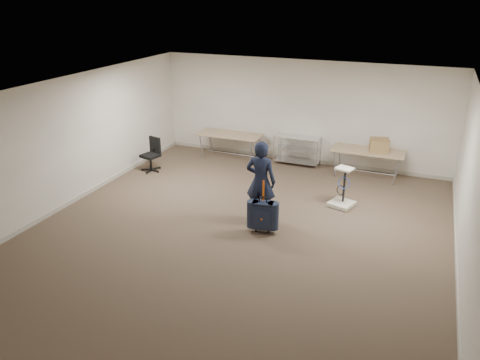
% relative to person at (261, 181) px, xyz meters
% --- Properties ---
extents(ground, '(9.00, 9.00, 0.00)m').
position_rel_person_xyz_m(ground, '(-0.21, -0.69, -0.86)').
color(ground, '#4F4030').
rests_on(ground, ground).
extents(room_shell, '(8.00, 9.00, 9.00)m').
position_rel_person_xyz_m(room_shell, '(-0.21, 0.69, -0.81)').
color(room_shell, beige).
rests_on(room_shell, ground).
extents(folding_table_left, '(1.80, 0.75, 0.73)m').
position_rel_person_xyz_m(folding_table_left, '(-2.11, 3.26, -0.18)').
color(folding_table_left, '#8E7A57').
rests_on(folding_table_left, ground).
extents(folding_table_right, '(1.80, 0.75, 0.73)m').
position_rel_person_xyz_m(folding_table_right, '(1.69, 3.26, -0.18)').
color(folding_table_right, '#8E7A57').
rests_on(folding_table_right, ground).
extents(wire_shelf, '(1.22, 0.47, 0.80)m').
position_rel_person_xyz_m(wire_shelf, '(-0.21, 3.51, -0.42)').
color(wire_shelf, silver).
rests_on(wire_shelf, ground).
extents(person, '(0.64, 0.43, 1.71)m').
position_rel_person_xyz_m(person, '(0.00, 0.00, 0.00)').
color(person, black).
rests_on(person, ground).
extents(suitcase, '(0.44, 0.30, 1.11)m').
position_rel_person_xyz_m(suitcase, '(0.24, -0.53, -0.48)').
color(suitcase, '#161F32').
rests_on(suitcase, ground).
extents(office_chair, '(0.54, 0.54, 0.89)m').
position_rel_person_xyz_m(office_chair, '(-3.65, 1.60, -0.59)').
color(office_chair, black).
rests_on(office_chair, ground).
extents(equipment_cart, '(0.62, 0.62, 0.91)m').
position_rel_person_xyz_m(equipment_cart, '(1.46, 1.28, -0.62)').
color(equipment_cart, '#EFECCD').
rests_on(equipment_cart, ground).
extents(cardboard_box, '(0.51, 0.43, 0.34)m').
position_rel_person_xyz_m(cardboard_box, '(1.95, 3.25, 0.04)').
color(cardboard_box, '#A5874C').
rests_on(cardboard_box, folding_table_right).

